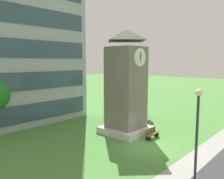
% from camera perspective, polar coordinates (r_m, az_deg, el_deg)
% --- Properties ---
extents(ground_plane, '(160.00, 160.00, 0.00)m').
position_cam_1_polar(ground_plane, '(18.79, 8.92, -14.05)').
color(ground_plane, '#4C893D').
extents(kerb_strip, '(120.00, 1.60, 0.01)m').
position_cam_1_polar(kerb_strip, '(17.18, 19.98, -16.46)').
color(kerb_strip, '#9E9E99').
rests_on(kerb_strip, ground).
extents(clock_tower, '(3.95, 3.95, 9.63)m').
position_cam_1_polar(clock_tower, '(21.13, 3.55, 0.34)').
color(clock_tower, slate).
rests_on(clock_tower, ground).
extents(park_bench, '(1.83, 0.60, 0.88)m').
position_cam_1_polar(park_bench, '(20.58, 9.98, -10.82)').
color(park_bench, brown).
rests_on(park_bench, ground).
extents(street_lamp, '(0.36, 0.36, 5.32)m').
position_cam_1_polar(street_lamp, '(12.81, 20.64, -8.74)').
color(street_lamp, '#333338').
rests_on(street_lamp, ground).
extents(tree_by_building, '(3.38, 3.38, 5.37)m').
position_cam_1_polar(tree_by_building, '(27.66, 5.51, 0.59)').
color(tree_by_building, '#513823').
rests_on(tree_by_building, ground).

